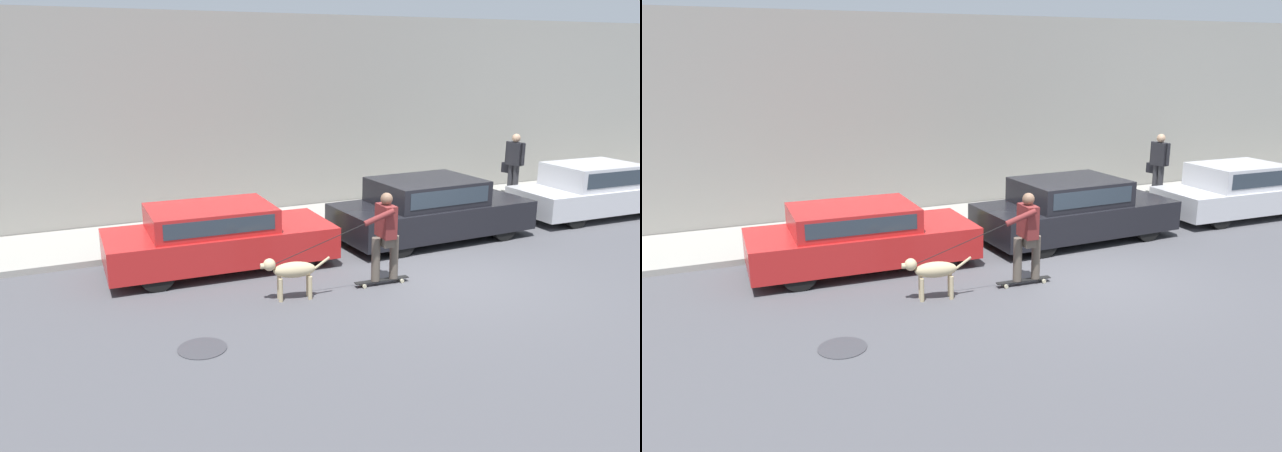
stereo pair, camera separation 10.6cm
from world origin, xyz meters
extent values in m
plane|color=#47474C|center=(0.00, 0.00, 0.00)|extent=(36.00, 36.00, 0.00)
cube|color=gray|center=(0.00, 5.81, 2.41)|extent=(32.00, 0.30, 4.83)
cube|color=gray|center=(0.00, 4.39, 0.06)|extent=(30.00, 2.51, 0.12)
cylinder|color=black|center=(-2.18, 2.77, 0.31)|extent=(0.63, 0.22, 0.62)
cylinder|color=black|center=(-2.23, 1.29, 0.31)|extent=(0.63, 0.22, 0.62)
cylinder|color=black|center=(-4.75, 2.86, 0.31)|extent=(0.63, 0.22, 0.62)
cylinder|color=black|center=(-4.80, 1.38, 0.31)|extent=(0.63, 0.22, 0.62)
cube|color=#B21E1E|center=(-3.49, 2.07, 0.48)|extent=(4.21, 1.86, 0.59)
cube|color=#B21E1E|center=(-3.66, 2.08, 0.99)|extent=(2.28, 1.62, 0.43)
cube|color=#28333D|center=(-3.68, 1.30, 1.01)|extent=(1.96, 0.08, 0.28)
cylinder|color=black|center=(2.51, 2.91, 0.31)|extent=(0.62, 0.22, 0.62)
cylinder|color=black|center=(2.55, 1.31, 0.31)|extent=(0.62, 0.22, 0.62)
cylinder|color=black|center=(-0.13, 2.84, 0.31)|extent=(0.62, 0.22, 0.62)
cylinder|color=black|center=(-0.09, 1.24, 0.31)|extent=(0.62, 0.22, 0.62)
cube|color=black|center=(1.21, 2.07, 0.50)|extent=(4.29, 1.95, 0.62)
cube|color=black|center=(1.04, 2.07, 1.07)|extent=(2.23, 1.71, 0.52)
cube|color=#28333D|center=(1.06, 1.24, 1.09)|extent=(1.92, 0.06, 0.33)
cylinder|color=black|center=(7.40, 2.75, 0.31)|extent=(0.63, 0.22, 0.62)
cylinder|color=black|center=(4.78, 2.82, 0.31)|extent=(0.63, 0.22, 0.62)
cylinder|color=black|center=(4.74, 1.40, 0.31)|extent=(0.63, 0.22, 0.62)
cube|color=#BCBCC1|center=(6.07, 2.07, 0.47)|extent=(4.27, 1.78, 0.57)
cube|color=#BCBCC1|center=(5.90, 2.08, 1.04)|extent=(2.12, 1.55, 0.56)
cube|color=#28333D|center=(5.88, 1.33, 1.07)|extent=(1.83, 0.06, 0.36)
cylinder|color=tan|center=(-3.08, 0.04, 0.20)|extent=(0.07, 0.07, 0.39)
cylinder|color=tan|center=(-3.06, 0.18, 0.20)|extent=(0.07, 0.07, 0.39)
cylinder|color=tan|center=(-2.61, -0.06, 0.20)|extent=(0.07, 0.07, 0.39)
cylinder|color=tan|center=(-2.58, 0.08, 0.20)|extent=(0.07, 0.07, 0.39)
ellipsoid|color=tan|center=(-2.83, 0.06, 0.51)|extent=(0.73, 0.39, 0.26)
sphere|color=tan|center=(-3.23, 0.14, 0.62)|extent=(0.20, 0.20, 0.20)
cylinder|color=tan|center=(-3.32, 0.16, 0.61)|extent=(0.13, 0.11, 0.09)
cylinder|color=tan|center=(-2.38, -0.03, 0.58)|extent=(0.28, 0.10, 0.21)
cylinder|color=beige|center=(-1.56, 0.00, 0.04)|extent=(0.07, 0.03, 0.07)
cylinder|color=beige|center=(-1.55, 0.15, 0.04)|extent=(0.07, 0.03, 0.07)
cylinder|color=beige|center=(-0.83, -0.04, 0.04)|extent=(0.07, 0.03, 0.07)
cylinder|color=beige|center=(-0.83, 0.11, 0.04)|extent=(0.07, 0.03, 0.07)
cube|color=black|center=(-1.19, 0.05, 0.08)|extent=(1.01, 0.17, 0.02)
cylinder|color=brown|center=(-1.32, 0.06, 0.47)|extent=(0.15, 0.15, 0.77)
cylinder|color=brown|center=(-0.97, 0.04, 0.47)|extent=(0.15, 0.15, 0.77)
cube|color=brown|center=(-1.14, 0.05, 0.78)|extent=(0.20, 0.35, 0.15)
cube|color=maroon|center=(-1.14, 0.05, 1.14)|extent=(0.24, 0.44, 0.56)
sphere|color=brown|center=(-1.14, 0.05, 1.53)|extent=(0.21, 0.21, 0.21)
cylinder|color=maroon|center=(-1.13, 0.31, 1.11)|extent=(0.10, 0.10, 0.54)
cylinder|color=maroon|center=(-1.40, -0.17, 1.28)|extent=(0.54, 0.18, 0.28)
cylinder|color=black|center=(-2.44, 0.01, 0.89)|extent=(1.59, 0.28, 0.61)
cylinder|color=#28282D|center=(5.36, 4.35, 0.55)|extent=(0.15, 0.15, 0.85)
cylinder|color=#28282D|center=(5.40, 4.18, 0.55)|extent=(0.15, 0.15, 0.85)
cube|color=black|center=(5.38, 4.27, 1.29)|extent=(0.29, 0.46, 0.62)
cylinder|color=black|center=(5.33, 4.52, 1.30)|extent=(0.09, 0.09, 0.59)
cylinder|color=black|center=(5.43, 4.01, 1.30)|extent=(0.09, 0.09, 0.59)
sphere|color=tan|center=(5.38, 4.27, 1.71)|extent=(0.23, 0.23, 0.23)
cube|color=black|center=(5.33, 4.52, 0.87)|extent=(0.15, 0.26, 0.27)
cylinder|color=#38383D|center=(-4.67, -1.09, 0.01)|extent=(0.67, 0.67, 0.01)
cylinder|color=gold|center=(-1.24, 2.89, 0.25)|extent=(0.17, 0.17, 0.50)
sphere|color=gold|center=(-1.24, 2.89, 0.55)|extent=(0.18, 0.18, 0.18)
camera|label=1|loc=(-6.44, -8.79, 3.86)|focal=35.00mm
camera|label=2|loc=(-6.35, -8.83, 3.86)|focal=35.00mm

